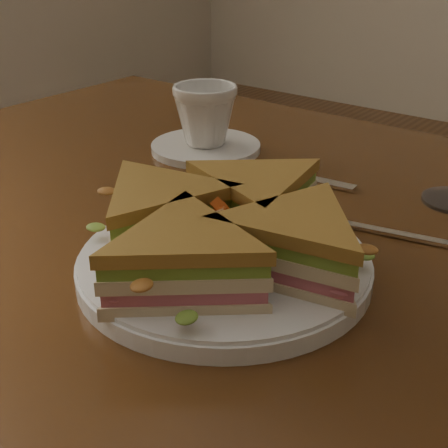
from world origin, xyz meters
name	(u,v)px	position (x,y,z in m)	size (l,w,h in m)	color
table	(258,294)	(0.00, 0.00, 0.65)	(1.20, 0.80, 0.75)	#341C0B
plate	(224,265)	(0.04, -0.12, 0.76)	(0.27, 0.27, 0.02)	white
sandwich_wedges	(224,229)	(0.04, -0.12, 0.80)	(0.31, 0.31, 0.06)	beige
crisps_mound	(224,233)	(0.04, -0.12, 0.79)	(0.09, 0.09, 0.05)	#DD591C
spoon	(331,220)	(0.07, 0.03, 0.75)	(0.18, 0.05, 0.01)	silver
knife	(270,171)	(-0.07, 0.12, 0.75)	(0.22, 0.04, 0.00)	silver
saucer	(206,147)	(-0.18, 0.13, 0.76)	(0.15, 0.15, 0.01)	white
coffee_cup	(205,115)	(-0.18, 0.13, 0.80)	(0.09, 0.09, 0.08)	white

